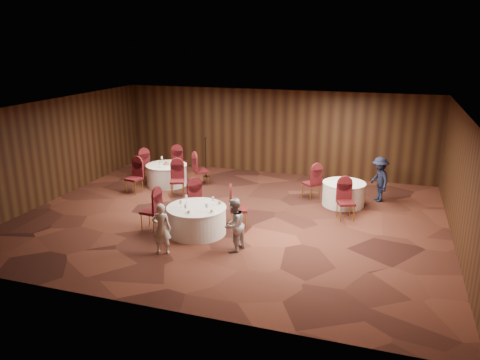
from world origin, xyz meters
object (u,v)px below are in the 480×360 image
(table_left, at_px, (167,175))
(man_c, at_px, (379,179))
(table_right, at_px, (344,194))
(woman_b, at_px, (234,225))
(table_main, at_px, (197,220))
(woman_a, at_px, (162,229))
(mic_stand, at_px, (206,166))

(table_left, height_order, man_c, man_c)
(table_right, xyz_separation_m, man_c, (1.02, 0.74, 0.35))
(woman_b, bearing_deg, table_right, 167.52)
(table_main, xyz_separation_m, woman_b, (1.29, -0.73, 0.30))
(table_left, bearing_deg, woman_a, -64.64)
(woman_b, bearing_deg, table_main, -104.02)
(table_main, relative_size, woman_b, 1.17)
(table_main, distance_m, table_left, 4.55)
(table_right, distance_m, mic_stand, 5.51)
(table_main, bearing_deg, woman_a, -102.95)
(table_main, relative_size, table_right, 1.20)
(table_left, relative_size, woman_b, 1.07)
(table_right, height_order, mic_stand, mic_stand)
(table_left, distance_m, table_right, 6.21)
(table_right, height_order, man_c, man_c)
(table_main, distance_m, mic_stand, 5.34)
(table_right, distance_m, woman_b, 4.73)
(woman_b, xyz_separation_m, man_c, (3.23, 4.91, 0.05))
(woman_b, bearing_deg, mic_stand, -136.62)
(table_left, distance_m, man_c, 7.26)
(woman_a, relative_size, woman_b, 0.94)
(table_main, distance_m, woman_a, 1.45)
(man_c, bearing_deg, table_left, -113.19)
(woman_b, distance_m, man_c, 5.88)
(table_main, relative_size, table_left, 1.10)
(table_left, relative_size, woman_a, 1.13)
(table_main, xyz_separation_m, table_right, (3.50, 3.44, -0.00))
(table_right, bearing_deg, table_main, -135.47)
(table_main, bearing_deg, mic_stand, 109.36)
(table_left, distance_m, mic_stand, 1.67)
(woman_a, bearing_deg, table_left, -75.35)
(table_right, relative_size, woman_b, 0.98)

